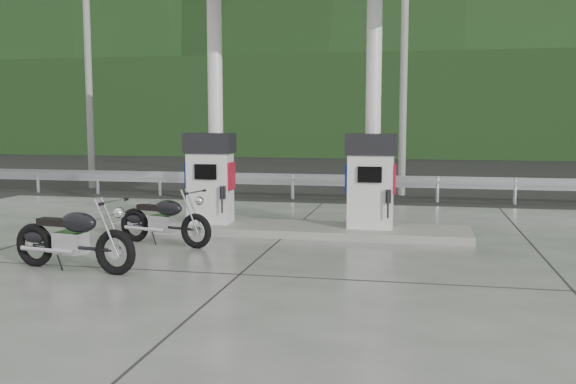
% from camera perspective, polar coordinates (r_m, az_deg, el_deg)
% --- Properties ---
extents(ground, '(160.00, 160.00, 0.00)m').
position_cam_1_polar(ground, '(10.27, -2.78, -6.14)').
color(ground, black).
rests_on(ground, ground).
extents(forecourt_apron, '(18.00, 14.00, 0.02)m').
position_cam_1_polar(forecourt_apron, '(10.26, -2.78, -6.08)').
color(forecourt_apron, slate).
rests_on(forecourt_apron, ground).
extents(pump_island, '(7.00, 1.40, 0.15)m').
position_cam_1_polar(pump_island, '(12.64, 0.03, -3.30)').
color(pump_island, gray).
rests_on(pump_island, forecourt_apron).
extents(gas_pump_left, '(0.95, 0.55, 1.80)m').
position_cam_1_polar(gas_pump_left, '(12.92, -6.94, 1.23)').
color(gas_pump_left, white).
rests_on(gas_pump_left, pump_island).
extents(gas_pump_right, '(0.95, 0.55, 1.80)m').
position_cam_1_polar(gas_pump_right, '(12.29, 7.36, 0.96)').
color(gas_pump_right, white).
rests_on(gas_pump_right, pump_island).
extents(canopy_column_left, '(0.30, 0.30, 5.00)m').
position_cam_1_polar(canopy_column_left, '(13.26, -6.48, 8.29)').
color(canopy_column_left, white).
rests_on(canopy_column_left, pump_island).
extents(canopy_column_right, '(0.30, 0.30, 5.00)m').
position_cam_1_polar(canopy_column_right, '(12.64, 7.60, 8.37)').
color(canopy_column_right, white).
rests_on(canopy_column_right, pump_island).
extents(guardrail, '(26.00, 0.16, 1.42)m').
position_cam_1_polar(guardrail, '(17.94, 3.55, 1.57)').
color(guardrail, '#ABAFB4').
rests_on(guardrail, ground).
extents(road, '(60.00, 7.00, 0.01)m').
position_cam_1_polar(road, '(21.47, 4.84, 0.47)').
color(road, black).
rests_on(road, ground).
extents(utility_pole_a, '(0.22, 0.22, 8.00)m').
position_cam_1_polar(utility_pole_a, '(21.95, -17.34, 10.79)').
color(utility_pole_a, gray).
rests_on(utility_pole_a, ground).
extents(utility_pole_b, '(0.22, 0.22, 8.00)m').
position_cam_1_polar(utility_pole_b, '(19.29, 10.27, 11.61)').
color(utility_pole_b, gray).
rests_on(utility_pole_b, ground).
extents(tree_band, '(80.00, 6.00, 6.00)m').
position_cam_1_polar(tree_band, '(39.79, 8.05, 7.51)').
color(tree_band, black).
rests_on(tree_band, ground).
extents(forested_hills, '(100.00, 40.00, 140.00)m').
position_cam_1_polar(forested_hills, '(69.78, 9.55, 4.55)').
color(forested_hills, black).
rests_on(forested_hills, ground).
extents(motorcycle_left, '(2.07, 0.96, 0.94)m').
position_cam_1_polar(motorcycle_left, '(9.97, -18.53, -3.97)').
color(motorcycle_left, black).
rests_on(motorcycle_left, forecourt_apron).
extents(motorcycle_right, '(1.93, 1.05, 0.87)m').
position_cam_1_polar(motorcycle_right, '(11.59, -10.93, -2.50)').
color(motorcycle_right, black).
rests_on(motorcycle_right, forecourt_apron).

